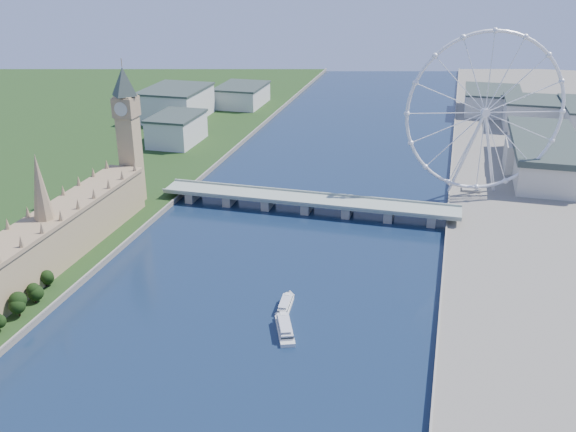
% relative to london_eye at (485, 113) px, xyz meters
% --- Properties ---
extents(parliament_range, '(24.00, 200.00, 70.00)m').
position_rel_london_eye_xyz_m(parliament_range, '(-247.98, -185.08, -49.04)').
color(parliament_range, tan).
rests_on(parliament_range, ground).
extents(big_ben, '(20.02, 20.02, 110.00)m').
position_rel_london_eye_xyz_m(big_ben, '(-247.98, -77.08, -0.95)').
color(big_ben, tan).
rests_on(big_ben, ground).
extents(westminster_bridge, '(220.00, 22.00, 9.50)m').
position_rel_london_eye_xyz_m(westminster_bridge, '(-119.98, -55.08, -60.89)').
color(westminster_bridge, gray).
rests_on(westminster_bridge, ground).
extents(london_eye, '(113.60, 39.12, 124.30)m').
position_rel_london_eye_xyz_m(london_eye, '(0.00, 0.00, 0.00)').
color(london_eye, silver).
rests_on(london_eye, ground).
extents(county_hall, '(54.00, 144.00, 35.00)m').
position_rel_london_eye_xyz_m(county_hall, '(55.02, 74.92, -67.52)').
color(county_hall, beige).
rests_on(county_hall, ground).
extents(city_skyline, '(505.00, 280.00, 32.00)m').
position_rel_london_eye_xyz_m(city_skyline, '(-80.75, 205.00, -50.56)').
color(city_skyline, beige).
rests_on(city_skyline, ground).
extents(tour_boat_near, '(8.21, 25.67, 5.54)m').
position_rel_london_eye_xyz_m(tour_boat_near, '(-100.29, -193.79, -67.52)').
color(tour_boat_near, silver).
rests_on(tour_boat_near, ground).
extents(tour_boat_far, '(18.14, 30.59, 6.60)m').
position_rel_london_eye_xyz_m(tour_boat_far, '(-94.47, -216.29, -67.52)').
color(tour_boat_far, silver).
rests_on(tour_boat_far, ground).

